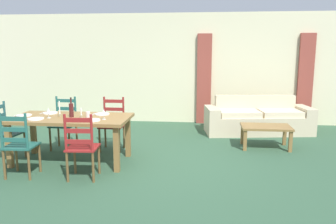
{
  "coord_description": "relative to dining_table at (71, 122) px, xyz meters",
  "views": [
    {
      "loc": [
        0.78,
        -5.19,
        1.81
      ],
      "look_at": [
        0.16,
        0.53,
        0.75
      ],
      "focal_mm": 36.15,
      "sensor_mm": 36.0,
      "label": 1
    }
  ],
  "objects": [
    {
      "name": "ground_plane",
      "position": [
        1.36,
        0.07,
        -0.67
      ],
      "size": [
        9.6,
        9.6,
        0.02
      ],
      "primitive_type": "cube",
      "color": "#30523A"
    },
    {
      "name": "wall_far",
      "position": [
        1.36,
        3.37,
        0.69
      ],
      "size": [
        9.6,
        0.16,
        2.7
      ],
      "primitive_type": "cube",
      "color": "beige",
      "rests_on": "ground_plane"
    },
    {
      "name": "curtain_panel_left",
      "position": [
        2.12,
        3.23,
        0.44
      ],
      "size": [
        0.35,
        0.08,
        2.2
      ],
      "primitive_type": "cube",
      "color": "brown",
      "rests_on": "ground_plane"
    },
    {
      "name": "curtain_panel_right",
      "position": [
        4.52,
        3.23,
        0.44
      ],
      "size": [
        0.35,
        0.08,
        2.2
      ],
      "primitive_type": "cube",
      "color": "brown",
      "rests_on": "ground_plane"
    },
    {
      "name": "dining_table",
      "position": [
        0.0,
        0.0,
        0.0
      ],
      "size": [
        1.9,
        0.96,
        0.75
      ],
      "color": "olive",
      "rests_on": "ground_plane"
    },
    {
      "name": "dining_chair_near_left",
      "position": [
        -0.47,
        -0.73,
        -0.19
      ],
      "size": [
        0.43,
        0.42,
        0.96
      ],
      "color": "#225B4F",
      "rests_on": "ground_plane"
    },
    {
      "name": "dining_chair_near_right",
      "position": [
        0.44,
        -0.72,
        -0.19
      ],
      "size": [
        0.45,
        0.43,
        0.96
      ],
      "color": "maroon",
      "rests_on": "ground_plane"
    },
    {
      "name": "dining_chair_far_left",
      "position": [
        -0.43,
        0.74,
        -0.19
      ],
      "size": [
        0.43,
        0.41,
        0.96
      ],
      "color": "#215B51",
      "rests_on": "ground_plane"
    },
    {
      "name": "dining_chair_far_right",
      "position": [
        0.47,
        0.77,
        -0.19
      ],
      "size": [
        0.43,
        0.41,
        0.96
      ],
      "color": "maroon",
      "rests_on": "ground_plane"
    },
    {
      "name": "dining_chair_head_west",
      "position": [
        -1.13,
        -0.01,
        -0.19
      ],
      "size": [
        0.43,
        0.45,
        0.96
      ],
      "color": "#255352",
      "rests_on": "ground_plane"
    },
    {
      "name": "dinner_plate_near_left",
      "position": [
        -0.45,
        -0.25,
        0.1
      ],
      "size": [
        0.24,
        0.24,
        0.02
      ],
      "primitive_type": "cylinder",
      "color": "white",
      "rests_on": "dining_table"
    },
    {
      "name": "fork_near_left",
      "position": [
        -0.6,
        -0.25,
        0.09
      ],
      "size": [
        0.02,
        0.17,
        0.01
      ],
      "primitive_type": "cube",
      "rotation": [
        0.0,
        0.0,
        -0.04
      ],
      "color": "silver",
      "rests_on": "dining_table"
    },
    {
      "name": "dinner_plate_near_right",
      "position": [
        0.45,
        -0.25,
        0.1
      ],
      "size": [
        0.24,
        0.24,
        0.02
      ],
      "primitive_type": "cylinder",
      "color": "white",
      "rests_on": "dining_table"
    },
    {
      "name": "fork_near_right",
      "position": [
        0.3,
        -0.25,
        0.09
      ],
      "size": [
        0.03,
        0.17,
        0.01
      ],
      "primitive_type": "cube",
      "rotation": [
        0.0,
        0.0,
        0.09
      ],
      "color": "silver",
      "rests_on": "dining_table"
    },
    {
      "name": "dinner_plate_far_left",
      "position": [
        -0.45,
        0.25,
        0.1
      ],
      "size": [
        0.24,
        0.24,
        0.02
      ],
      "primitive_type": "cylinder",
      "color": "white",
      "rests_on": "dining_table"
    },
    {
      "name": "fork_far_left",
      "position": [
        -0.6,
        0.25,
        0.09
      ],
      "size": [
        0.03,
        0.17,
        0.01
      ],
      "primitive_type": "cube",
      "rotation": [
        0.0,
        0.0,
        0.06
      ],
      "color": "silver",
      "rests_on": "dining_table"
    },
    {
      "name": "dinner_plate_far_right",
      "position": [
        0.45,
        0.25,
        0.1
      ],
      "size": [
        0.24,
        0.24,
        0.02
      ],
      "primitive_type": "cylinder",
      "color": "white",
      "rests_on": "dining_table"
    },
    {
      "name": "fork_far_right",
      "position": [
        0.3,
        0.25,
        0.09
      ],
      "size": [
        0.03,
        0.17,
        0.01
      ],
      "primitive_type": "cube",
      "rotation": [
        0.0,
        0.0,
        0.09
      ],
      "color": "silver",
      "rests_on": "dining_table"
    },
    {
      "name": "dinner_plate_head_west",
      "position": [
        -0.78,
        0.0,
        0.1
      ],
      "size": [
        0.24,
        0.24,
        0.02
      ],
      "primitive_type": "cylinder",
      "color": "white",
      "rests_on": "dining_table"
    },
    {
      "name": "fork_head_west",
      "position": [
        -0.93,
        0.0,
        0.09
      ],
      "size": [
        0.03,
        0.17,
        0.01
      ],
      "primitive_type": "cube",
      "rotation": [
        0.0,
        0.0,
        0.09
      ],
      "color": "silver",
      "rests_on": "dining_table"
    },
    {
      "name": "wine_bottle",
      "position": [
        0.03,
        -0.01,
        0.2
      ],
      "size": [
        0.07,
        0.07,
        0.32
      ],
      "color": "#471919",
      "rests_on": "dining_table"
    },
    {
      "name": "wine_glass_near_left",
      "position": [
        -0.3,
        -0.12,
        0.2
      ],
      "size": [
        0.06,
        0.06,
        0.16
      ],
      "color": "white",
      "rests_on": "dining_table"
    },
    {
      "name": "wine_glass_near_right",
      "position": [
        0.6,
        -0.13,
        0.2
      ],
      "size": [
        0.06,
        0.06,
        0.16
      ],
      "color": "white",
      "rests_on": "dining_table"
    },
    {
      "name": "coffee_cup_primary",
      "position": [
        0.3,
        -0.0,
        0.13
      ],
      "size": [
        0.07,
        0.07,
        0.09
      ],
      "primitive_type": "cylinder",
      "color": "beige",
      "rests_on": "dining_table"
    },
    {
      "name": "candle_tall",
      "position": [
        -0.18,
        0.02,
        0.16
      ],
      "size": [
        0.05,
        0.05,
        0.25
      ],
      "color": "#998C66",
      "rests_on": "dining_table"
    },
    {
      "name": "candle_short",
      "position": [
        0.2,
        -0.04,
        0.13
      ],
      "size": [
        0.05,
        0.05,
        0.16
      ],
      "color": "#998C66",
      "rests_on": "dining_table"
    },
    {
      "name": "couch",
      "position": [
        3.31,
        2.38,
        -0.37
      ],
      "size": [
        2.37,
        1.13,
        0.8
      ],
      "color": "beige",
      "rests_on": "ground_plane"
    },
    {
      "name": "coffee_table",
      "position": [
        3.29,
        1.17,
        -0.31
      ],
      "size": [
        0.9,
        0.56,
        0.42
      ],
      "color": "olive",
      "rests_on": "ground_plane"
    }
  ]
}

